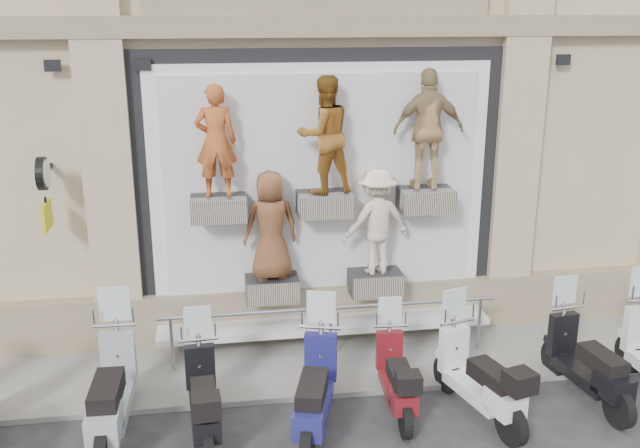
# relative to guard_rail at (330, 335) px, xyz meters

# --- Properties ---
(ground) EXTENTS (90.00, 90.00, 0.00)m
(ground) POSITION_rel_guard_rail_xyz_m (0.00, -2.00, -0.47)
(ground) COLOR #29292C
(ground) RESTS_ON ground
(sidewalk) EXTENTS (16.00, 2.20, 0.08)m
(sidewalk) POSITION_rel_guard_rail_xyz_m (0.00, 0.10, -0.43)
(sidewalk) COLOR gray
(sidewalk) RESTS_ON ground
(shop_vitrine) EXTENTS (5.60, 0.85, 4.30)m
(shop_vitrine) POSITION_rel_guard_rail_xyz_m (0.11, 0.75, 1.95)
(shop_vitrine) COLOR black
(shop_vitrine) RESTS_ON ground
(guard_rail) EXTENTS (5.06, 0.10, 0.93)m
(guard_rail) POSITION_rel_guard_rail_xyz_m (0.00, 0.00, 0.00)
(guard_rail) COLOR #9EA0A5
(guard_rail) RESTS_ON ground
(clock_sign_bracket) EXTENTS (0.10, 0.80, 1.02)m
(clock_sign_bracket) POSITION_rel_guard_rail_xyz_m (-3.90, 0.47, 2.34)
(clock_sign_bracket) COLOR black
(clock_sign_bracket) RESTS_ON ground
(scooter_c) EXTENTS (0.68, 2.12, 1.71)m
(scooter_c) POSITION_rel_guard_rail_xyz_m (-2.95, -1.43, 0.39)
(scooter_c) COLOR gray
(scooter_c) RESTS_ON ground
(scooter_d) EXTENTS (0.65, 1.86, 1.49)m
(scooter_d) POSITION_rel_guard_rail_xyz_m (-1.85, -1.61, 0.28)
(scooter_d) COLOR black
(scooter_d) RESTS_ON ground
(scooter_e) EXTENTS (1.10, 2.09, 1.63)m
(scooter_e) POSITION_rel_guard_rail_xyz_m (-0.49, -1.73, 0.35)
(scooter_e) COLOR navy
(scooter_e) RESTS_ON ground
(scooter_f) EXTENTS (0.60, 1.73, 1.38)m
(scooter_f) POSITION_rel_guard_rail_xyz_m (0.64, -1.39, 0.23)
(scooter_f) COLOR maroon
(scooter_f) RESTS_ON ground
(scooter_g) EXTENTS (1.03, 1.99, 1.55)m
(scooter_g) POSITION_rel_guard_rail_xyz_m (1.64, -1.69, 0.31)
(scooter_g) COLOR silver
(scooter_g) RESTS_ON ground
(scooter_h) EXTENTS (0.81, 1.97, 1.56)m
(scooter_h) POSITION_rel_guard_rail_xyz_m (3.24, -1.51, 0.31)
(scooter_h) COLOR black
(scooter_h) RESTS_ON ground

